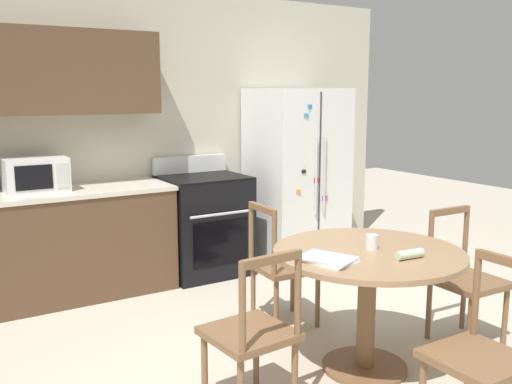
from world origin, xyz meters
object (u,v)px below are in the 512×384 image
microwave (35,174)px  dining_chair_right (465,280)px  oven_range (204,224)px  dining_chair_far (282,267)px  refrigerator (296,175)px  candle_glass (372,243)px  dining_chair_left (252,334)px  dining_chair_near (482,357)px

microwave → dining_chair_right: (2.26, -2.35, -0.60)m
dining_chair_right → oven_range: bearing=-68.1°
oven_range → dining_chair_far: bearing=-92.7°
refrigerator → dining_chair_right: refrigerator is taller
dining_chair_far → candle_glass: size_ratio=10.29×
dining_chair_left → candle_glass: dining_chair_left is taller
oven_range → dining_chair_far: oven_range is taller
oven_range → dining_chair_far: 1.38m
oven_range → dining_chair_left: size_ratio=1.20×
refrigerator → dining_chair_right: size_ratio=1.90×
microwave → candle_glass: size_ratio=5.40×
oven_range → dining_chair_right: oven_range is taller
oven_range → dining_chair_right: (0.82, -2.27, -0.03)m
oven_range → microwave: 1.55m
dining_chair_right → dining_chair_near: 1.18m
microwave → dining_chair_far: size_ratio=0.53×
refrigerator → oven_range: size_ratio=1.59×
dining_chair_left → candle_glass: 0.94m
oven_range → dining_chair_left: 2.42m
refrigerator → dining_chair_left: (-1.86, -2.21, -0.42)m
dining_chair_near → candle_glass: size_ratio=10.29×
microwave → dining_chair_right: bearing=-46.1°
dining_chair_left → dining_chair_right: size_ratio=1.00×
oven_range → dining_chair_near: (-0.05, -3.05, -0.03)m
refrigerator → microwave: refrigerator is taller
candle_glass → dining_chair_far: bearing=95.8°
dining_chair_far → candle_glass: dining_chair_far is taller
microwave → dining_chair_far: microwave is taller
dining_chair_far → dining_chair_near: size_ratio=1.00×
refrigerator → dining_chair_left: 2.92m
refrigerator → dining_chair_near: 3.21m
candle_glass → dining_chair_right: bearing=-4.4°
microwave → dining_chair_far: (1.38, -1.46, -0.60)m
dining_chair_right → candle_glass: bearing=-2.4°
microwave → dining_chair_far: 2.09m
dining_chair_far → microwave: bearing=-132.8°
dining_chair_left → dining_chair_near: same height
oven_range → dining_chair_right: 2.41m
dining_chair_right → candle_glass: size_ratio=10.29×
refrigerator → dining_chair_left: size_ratio=1.90×
refrigerator → dining_chair_right: (-0.19, -2.21, -0.42)m
oven_range → dining_chair_left: (-0.85, -2.26, -0.03)m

